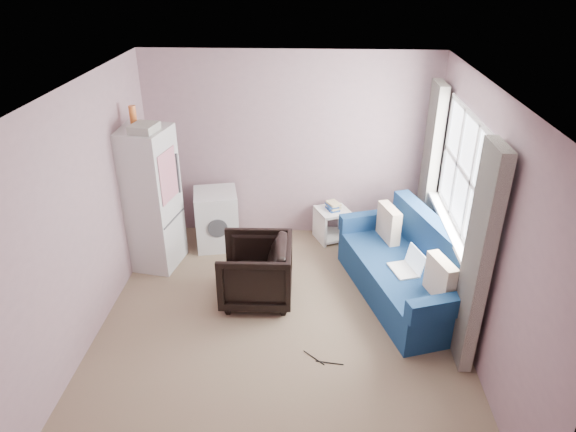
# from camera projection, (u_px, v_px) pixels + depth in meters

# --- Properties ---
(room) EXTENTS (3.84, 4.24, 2.54)m
(room) POSITION_uv_depth(u_px,v_px,m) (282.00, 221.00, 4.90)
(room) COLOR #866F58
(room) RESTS_ON ground
(armchair) EXTENTS (0.75, 0.80, 0.80)m
(armchair) POSITION_uv_depth(u_px,v_px,m) (256.00, 268.00, 5.71)
(armchair) COLOR black
(armchair) RESTS_ON ground
(fridge) EXTENTS (0.71, 0.70, 2.01)m
(fridge) POSITION_uv_depth(u_px,v_px,m) (149.00, 198.00, 6.18)
(fridge) COLOR silver
(fridge) RESTS_ON ground
(washing_machine) EXTENTS (0.65, 0.65, 0.77)m
(washing_machine) POSITION_uv_depth(u_px,v_px,m) (217.00, 218.00, 6.79)
(washing_machine) COLOR silver
(washing_machine) RESTS_ON ground
(side_table) EXTENTS (0.53, 0.53, 0.55)m
(side_table) POSITION_uv_depth(u_px,v_px,m) (332.00, 222.00, 7.00)
(side_table) COLOR white
(side_table) RESTS_ON ground
(sofa) EXTENTS (1.45, 2.15, 0.88)m
(sofa) POSITION_uv_depth(u_px,v_px,m) (410.00, 271.00, 5.80)
(sofa) COLOR navy
(sofa) RESTS_ON ground
(window_dressing) EXTENTS (0.17, 2.62, 2.18)m
(window_dressing) POSITION_uv_depth(u_px,v_px,m) (450.00, 207.00, 5.50)
(window_dressing) COLOR white
(window_dressing) RESTS_ON ground
(floor_cables) EXTENTS (0.39, 0.19, 0.01)m
(floor_cables) POSITION_uv_depth(u_px,v_px,m) (322.00, 360.00, 4.98)
(floor_cables) COLOR black
(floor_cables) RESTS_ON ground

